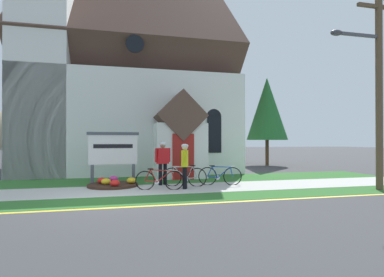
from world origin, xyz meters
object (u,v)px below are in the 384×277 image
object	(u,v)px
church_sign	(113,150)
roadside_conifer	(267,109)
bicycle_white	(159,180)
cyclist_in_red_jersey	(185,163)
utility_pole	(377,68)
bicycle_red	(185,176)
cyclist_in_green_jersey	(163,160)
bicycle_black	(220,176)

from	to	relation	value
church_sign	roadside_conifer	bearing A→B (deg)	34.96
bicycle_white	cyclist_in_red_jersey	distance (m)	1.12
church_sign	utility_pole	xyz separation A→B (m)	(9.31, -3.57, 3.02)
church_sign	cyclist_in_red_jersey	distance (m)	3.16
bicycle_red	cyclist_in_green_jersey	distance (m)	1.14
cyclist_in_red_jersey	church_sign	bearing A→B (deg)	145.84
cyclist_in_green_jersey	bicycle_red	bearing A→B (deg)	-34.62
bicycle_red	utility_pole	size ratio (longest dim) A/B	0.21
bicycle_red	utility_pole	distance (m)	8.10
bicycle_black	church_sign	bearing A→B (deg)	164.74
bicycle_red	cyclist_in_red_jersey	distance (m)	0.85
bicycle_white	roadside_conifer	bearing A→B (deg)	45.56
bicycle_white	cyclist_in_red_jersey	bearing A→B (deg)	0.32
bicycle_white	cyclist_in_green_jersey	bearing A→B (deg)	75.98
bicycle_black	utility_pole	size ratio (longest dim) A/B	0.21
church_sign	cyclist_in_green_jersey	xyz separation A→B (m)	(1.93, -0.61, -0.38)
bicycle_black	cyclist_in_green_jersey	bearing A→B (deg)	166.72
bicycle_black	cyclist_in_green_jersey	xyz separation A→B (m)	(-2.22, 0.52, 0.64)
utility_pole	church_sign	bearing A→B (deg)	159.03
cyclist_in_red_jersey	cyclist_in_green_jersey	size ratio (longest dim) A/B	0.96
bicycle_black	roadside_conifer	bearing A→B (deg)	52.72
church_sign	bicycle_white	xyz separation A→B (m)	(1.64, -1.76, -1.03)
bicycle_red	cyclist_in_red_jersey	world-z (taller)	cyclist_in_red_jersey
bicycle_red	church_sign	bearing A→B (deg)	157.05
cyclist_in_red_jersey	roadside_conifer	size ratio (longest dim) A/B	0.26
cyclist_in_green_jersey	roadside_conifer	size ratio (longest dim) A/B	0.27
cyclist_in_red_jersey	cyclist_in_green_jersey	xyz separation A→B (m)	(-0.66, 1.15, 0.05)
bicycle_black	bicycle_white	size ratio (longest dim) A/B	0.98
bicycle_red	utility_pole	world-z (taller)	utility_pole
bicycle_white	bicycle_black	bearing A→B (deg)	14.04
church_sign	cyclist_in_red_jersey	size ratio (longest dim) A/B	1.28
bicycle_red	cyclist_in_red_jersey	xyz separation A→B (m)	(-0.13, -0.61, 0.59)
roadside_conifer	bicycle_black	bearing A→B (deg)	-127.28
church_sign	bicycle_red	bearing A→B (deg)	-22.95
bicycle_black	bicycle_red	distance (m)	1.44
utility_pole	bicycle_red	bearing A→B (deg)	159.85
bicycle_black	cyclist_in_red_jersey	bearing A→B (deg)	-158.33
bicycle_white	roadside_conifer	world-z (taller)	roadside_conifer
roadside_conifer	cyclist_in_red_jersey	bearing A→B (deg)	-131.32
bicycle_black	cyclist_in_green_jersey	world-z (taller)	cyclist_in_green_jersey
church_sign	bicycle_red	xyz separation A→B (m)	(2.71, -1.15, -1.01)
church_sign	utility_pole	bearing A→B (deg)	-20.97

